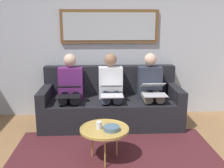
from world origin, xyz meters
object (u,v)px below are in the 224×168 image
(person_right, at_px, (70,88))
(laptop_black, at_px, (69,91))
(laptop_silver, at_px, (154,89))
(couch, at_px, (111,104))
(person_middle, at_px, (111,88))
(laptop_white, at_px, (112,90))
(person_left, at_px, (151,87))
(framed_mirror, at_px, (109,26))
(bowl, at_px, (112,128))
(coffee_table, at_px, (104,129))
(cup, at_px, (99,125))

(person_right, xyz_separation_m, laptop_black, (0.00, 0.24, 0.02))
(laptop_silver, bearing_deg, laptop_black, 0.54)
(couch, height_order, person_middle, person_middle)
(laptop_silver, bearing_deg, laptop_white, 0.31)
(couch, relative_size, laptop_white, 5.77)
(laptop_black, bearing_deg, laptop_silver, -179.46)
(person_left, distance_m, person_right, 1.28)
(laptop_silver, bearing_deg, person_middle, -19.55)
(framed_mirror, bearing_deg, person_right, 35.53)
(couch, distance_m, bowl, 1.28)
(laptop_silver, distance_m, person_right, 1.30)
(laptop_white, bearing_deg, person_middle, -90.00)
(coffee_table, distance_m, person_right, 1.28)
(person_right, height_order, laptop_black, person_right)
(framed_mirror, bearing_deg, person_middle, 90.00)
(coffee_table, distance_m, person_left, 1.40)
(cup, relative_size, person_middle, 0.08)
(framed_mirror, relative_size, person_right, 1.44)
(person_left, height_order, laptop_white, person_left)
(couch, bearing_deg, framed_mirror, -90.00)
(coffee_table, distance_m, person_middle, 1.18)
(person_left, bearing_deg, laptop_white, 19.82)
(person_right, bearing_deg, cup, 111.00)
(person_left, height_order, laptop_black, person_left)
(coffee_table, xyz_separation_m, bowl, (-0.08, 0.06, 0.04))
(bowl, bearing_deg, coffee_table, -37.11)
(bowl, bearing_deg, person_middle, -92.40)
(bowl, xyz_separation_m, person_middle, (-0.05, -1.21, 0.18))
(person_right, bearing_deg, person_left, 180.00)
(couch, bearing_deg, bowl, 87.73)
(framed_mirror, bearing_deg, laptop_white, 90.00)
(laptop_silver, height_order, person_middle, person_middle)
(person_left, relative_size, laptop_silver, 2.91)
(cup, distance_m, bowl, 0.16)
(couch, bearing_deg, laptop_black, 25.71)
(couch, relative_size, laptop_silver, 5.62)
(couch, distance_m, laptop_black, 0.78)
(couch, distance_m, laptop_white, 0.44)
(framed_mirror, xyz_separation_m, laptop_black, (0.64, 0.70, -0.92))
(person_middle, distance_m, person_right, 0.64)
(coffee_table, distance_m, laptop_black, 1.07)
(framed_mirror, height_order, laptop_white, framed_mirror)
(laptop_white, bearing_deg, framed_mirror, -90.00)
(coffee_table, relative_size, person_right, 0.51)
(couch, bearing_deg, laptop_white, 90.00)
(framed_mirror, bearing_deg, laptop_silver, 133.08)
(bowl, bearing_deg, cup, -19.98)
(person_left, distance_m, laptop_silver, 0.23)
(couch, height_order, bowl, couch)
(cup, distance_m, person_left, 1.44)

